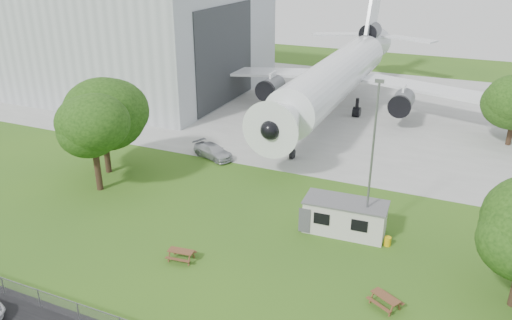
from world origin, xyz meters
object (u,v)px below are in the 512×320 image
at_px(hangar, 111,24).
at_px(picnic_west, 182,260).
at_px(site_cabin, 345,217).
at_px(airliner, 339,73).
at_px(picnic_east, 385,306).

relative_size(hangar, picnic_west, 23.89).
distance_m(hangar, site_cabin, 54.07).
bearing_deg(airliner, picnic_east, -70.51).
bearing_deg(site_cabin, hangar, 146.45).
height_order(airliner, site_cabin, airliner).
relative_size(site_cabin, picnic_east, 3.79).
bearing_deg(site_cabin, airliner, 106.28).
distance_m(airliner, picnic_west, 38.02).
relative_size(airliner, picnic_west, 26.52).
xyz_separation_m(picnic_west, picnic_east, (13.89, 0.76, 0.00)).
bearing_deg(hangar, airliner, -0.22).
bearing_deg(picnic_east, hangar, 172.82).
height_order(hangar, site_cabin, hangar).
bearing_deg(hangar, picnic_west, -47.08).
relative_size(airliner, picnic_east, 26.52).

